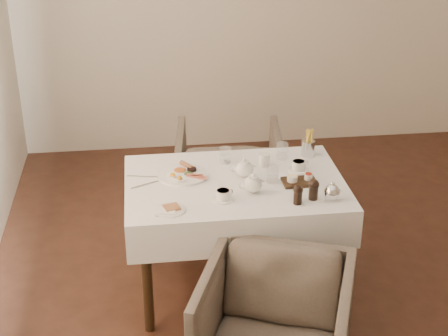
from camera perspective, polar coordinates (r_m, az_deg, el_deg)
name	(u,v)px	position (r m, az deg, el deg)	size (l,w,h in m)	color
table	(235,199)	(4.06, 0.90, -2.59)	(1.28, 0.88, 0.75)	black
armchair_near	(274,330)	(3.54, 4.21, -13.31)	(0.72, 0.75, 0.68)	#4F443A
armchair_far	(229,175)	(4.99, 0.39, -0.62)	(0.74, 0.76, 0.70)	#4F443A
breakfast_plate	(183,174)	(4.08, -3.45, -0.48)	(0.30, 0.30, 0.04)	white
side_plate	(169,210)	(3.70, -4.60, -3.49)	(0.17, 0.17, 0.02)	white
teapot_centre	(244,168)	(4.04, 1.70, 0.04)	(0.15, 0.12, 0.12)	white
teapot_front	(253,183)	(3.86, 2.39, -1.25)	(0.15, 0.12, 0.12)	white
creamer	(264,160)	(4.18, 3.36, 0.68)	(0.07, 0.07, 0.08)	white
teacup_near	(223,195)	(3.80, -0.07, -2.29)	(0.12, 0.12, 0.06)	white
teacup_far	(299,166)	(4.15, 6.21, 0.16)	(0.13, 0.13, 0.06)	white
glass_left	(225,155)	(4.22, 0.09, 1.08)	(0.07, 0.07, 0.10)	silver
glass_mid	(272,174)	(3.99, 4.05, -0.51)	(0.07, 0.07, 0.10)	silver
glass_right	(282,151)	(4.29, 4.87, 1.43)	(0.07, 0.07, 0.10)	silver
condiment_board	(299,181)	(4.00, 6.27, -1.05)	(0.20, 0.14, 0.05)	black
pepper_mill_left	(298,194)	(3.76, 6.16, -2.20)	(0.06, 0.06, 0.11)	black
pepper_mill_right	(314,189)	(3.82, 7.46, -1.76)	(0.06, 0.06, 0.12)	black
silver_pot	(332,191)	(3.82, 8.97, -1.90)	(0.11, 0.09, 0.12)	white
fries_cup	(308,144)	(4.33, 7.02, 1.99)	(0.08, 0.08, 0.18)	silver
cutlery_fork	(142,176)	(4.09, -6.86, -0.70)	(0.01, 0.18, 0.00)	silver
cutlery_knife	(147,184)	(3.99, -6.45, -1.35)	(0.02, 0.20, 0.00)	silver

